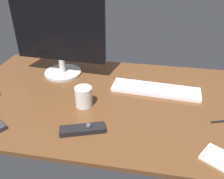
# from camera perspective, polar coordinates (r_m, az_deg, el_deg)

# --- Properties ---
(desk) EXTENTS (1.40, 0.84, 0.02)m
(desk) POSITION_cam_1_polar(r_m,az_deg,el_deg) (1.20, -2.28, -2.19)
(desk) COLOR brown
(desk) RESTS_ON ground
(monitor) EXTENTS (0.51, 0.21, 0.44)m
(monitor) POSITION_cam_1_polar(r_m,az_deg,el_deg) (1.36, -12.35, 12.00)
(monitor) COLOR #BEBEBE
(monitor) RESTS_ON desk
(keyboard) EXTENTS (0.45, 0.15, 0.02)m
(keyboard) POSITION_cam_1_polar(r_m,az_deg,el_deg) (1.26, 10.21, -0.01)
(keyboard) COLOR white
(keyboard) RESTS_ON desk
(media_remote) EXTENTS (0.19, 0.11, 0.04)m
(media_remote) POSITION_cam_1_polar(r_m,az_deg,el_deg) (0.99, -6.82, -9.23)
(media_remote) COLOR black
(media_remote) RESTS_ON desk
(coffee_mug) EXTENTS (0.08, 0.08, 0.09)m
(coffee_mug) POSITION_cam_1_polar(r_m,az_deg,el_deg) (1.12, -6.67, -1.70)
(coffee_mug) COLOR silver
(coffee_mug) RESTS_ON desk
(notepad) EXTENTS (0.17, 0.16, 0.01)m
(notepad) POSITION_cam_1_polar(r_m,az_deg,el_deg) (0.95, 24.82, -14.97)
(notepad) COLOR white
(notepad) RESTS_ON desk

